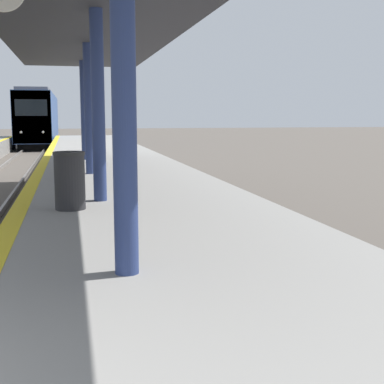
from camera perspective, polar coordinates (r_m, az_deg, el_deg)
The scene contains 3 objects.
train at distance 49.67m, azimuth -15.92°, elevation 7.61°, with size 2.68×21.99×4.52m.
station_canopy at distance 12.58m, azimuth -10.78°, elevation 16.77°, with size 4.27×19.06×3.69m.
trash_bin at distance 9.29m, azimuth -12.91°, elevation 1.21°, with size 0.54×0.54×0.98m.
Camera 1 is at (2.53, -2.74, 2.58)m, focal length 50.00 mm.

